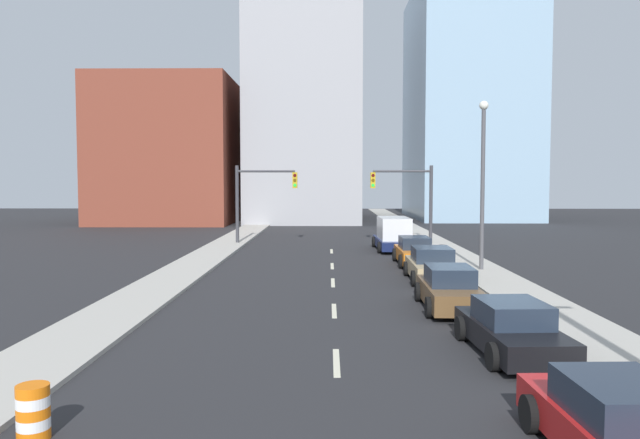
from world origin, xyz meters
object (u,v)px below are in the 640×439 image
at_px(traffic_signal_left, 256,193).
at_px(traffic_barrel, 33,412).
at_px(street_lamp, 483,173).
at_px(sedan_black, 512,330).
at_px(sedan_tan, 432,266).
at_px(box_truck_navy, 394,235).
at_px(sedan_red, 621,428).
at_px(traffic_signal_right, 412,193).
at_px(sedan_brown, 449,290).
at_px(sedan_orange, 415,252).

relative_size(traffic_signal_left, traffic_barrel, 5.82).
height_order(street_lamp, sedan_black, street_lamp).
xyz_separation_m(sedan_tan, box_truck_navy, (-0.43, 12.28, 0.32)).
xyz_separation_m(sedan_red, box_truck_navy, (-0.34, 30.37, 0.37)).
height_order(traffic_signal_right, sedan_brown, traffic_signal_right).
distance_m(traffic_signal_right, sedan_orange, 11.04).
bearing_deg(box_truck_navy, traffic_barrel, -108.97).
bearing_deg(sedan_brown, traffic_signal_left, 113.84).
bearing_deg(sedan_tan, sedan_brown, -93.00).
bearing_deg(street_lamp, box_truck_navy, 109.31).
distance_m(street_lamp, box_truck_navy, 10.71).
distance_m(sedan_brown, sedan_orange, 11.53).
distance_m(street_lamp, sedan_orange, 5.67).
bearing_deg(street_lamp, traffic_barrel, -122.22).
bearing_deg(sedan_brown, sedan_tan, 87.21).
xyz_separation_m(traffic_signal_right, sedan_brown, (-1.64, -22.09, -2.92)).
height_order(traffic_signal_right, traffic_barrel, traffic_signal_right).
bearing_deg(traffic_signal_right, street_lamp, -82.84).
height_order(sedan_black, box_truck_navy, box_truck_navy).
bearing_deg(traffic_signal_right, sedan_red, -92.22).
bearing_deg(box_truck_navy, sedan_orange, -88.18).
relative_size(sedan_brown, box_truck_navy, 0.80).
distance_m(traffic_signal_left, sedan_tan, 18.91).
bearing_deg(sedan_orange, sedan_red, -90.30).
bearing_deg(traffic_signal_left, sedan_brown, -67.22).
height_order(sedan_tan, sedan_orange, sedan_tan).
relative_size(sedan_red, box_truck_navy, 0.79).
bearing_deg(sedan_black, traffic_signal_left, 106.24).
xyz_separation_m(sedan_brown, box_truck_navy, (-0.02, 18.40, 0.32)).
xyz_separation_m(sedan_orange, box_truck_navy, (-0.40, 6.88, 0.32)).
bearing_deg(box_truck_navy, sedan_red, -90.83).
height_order(traffic_barrel, box_truck_navy, box_truck_navy).
xyz_separation_m(traffic_barrel, sedan_tan, (9.70, 17.12, 0.22)).
bearing_deg(sedan_red, sedan_brown, 89.58).
relative_size(street_lamp, sedan_orange, 1.79).
bearing_deg(sedan_orange, sedan_black, -89.72).
bearing_deg(street_lamp, traffic_signal_right, 97.16).
relative_size(traffic_signal_left, street_lamp, 0.67).
distance_m(sedan_black, sedan_brown, 5.60).
bearing_deg(sedan_orange, street_lamp, -41.55).
bearing_deg(traffic_barrel, sedan_red, -5.77).
distance_m(street_lamp, sedan_brown, 10.40).
xyz_separation_m(traffic_signal_right, sedan_black, (-1.13, -27.67, -2.97)).
relative_size(street_lamp, sedan_red, 1.82).
distance_m(sedan_red, box_truck_navy, 30.38).
height_order(traffic_signal_left, sedan_brown, traffic_signal_left).
xyz_separation_m(traffic_signal_left, sedan_red, (9.60, -34.07, -2.97)).
height_order(street_lamp, sedan_tan, street_lamp).
bearing_deg(traffic_barrel, sedan_brown, 49.84).
xyz_separation_m(street_lamp, sedan_orange, (-2.91, 2.57, -4.13)).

